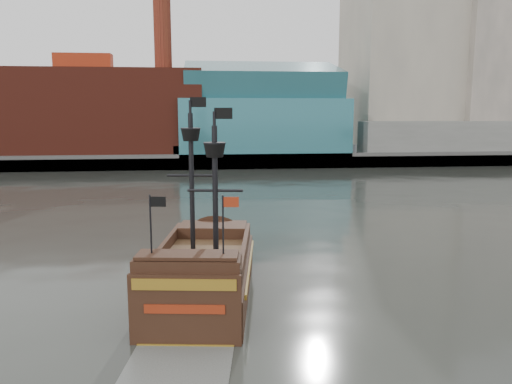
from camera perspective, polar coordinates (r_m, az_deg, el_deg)
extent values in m
plane|color=#292B26|center=(24.71, -2.99, -14.36)|extent=(400.00, 400.00, 0.00)
cube|color=slate|center=(114.96, -5.63, 4.78)|extent=(220.00, 60.00, 2.00)
cube|color=#4C4C49|center=(85.55, -5.40, 3.46)|extent=(220.00, 1.00, 2.60)
cube|color=maroon|center=(96.86, -18.84, 8.54)|extent=(42.00, 18.00, 15.00)
cube|color=#2C6B75|center=(93.33, 0.68, 7.48)|extent=(30.00, 16.00, 10.00)
cube|color=#B3A894|center=(111.60, 16.20, 16.69)|extent=(20.00, 22.00, 46.00)
cube|color=#AFA092|center=(115.55, 25.43, 13.91)|extent=(18.00, 18.00, 38.00)
cube|color=#B3A894|center=(131.36, 17.55, 16.77)|extent=(24.00, 20.00, 52.00)
cube|color=slate|center=(101.47, 22.91, 5.77)|extent=(40.00, 6.00, 6.00)
cylinder|color=maroon|center=(98.52, -10.71, 19.70)|extent=(3.20, 3.20, 22.00)
cube|color=#2C6B75|center=(93.42, 0.69, 12.39)|extent=(28.00, 14.94, 8.78)
cube|color=black|center=(27.76, -5.97, -10.39)|extent=(6.43, 12.28, 2.54)
cube|color=#4E321C|center=(27.31, -6.02, -7.58)|extent=(5.79, 11.06, 0.29)
cube|color=black|center=(31.72, -4.93, -4.54)|extent=(4.43, 2.89, 0.98)
cube|color=black|center=(22.30, -7.78, -9.55)|extent=(4.81, 2.18, 1.76)
cube|color=black|center=(22.04, -8.08, -14.15)|extent=(4.78, 0.89, 3.91)
cube|color=olive|center=(21.34, -8.24, -10.44)|extent=(4.37, 0.67, 0.49)
cube|color=maroon|center=(21.72, -8.17, -13.11)|extent=(3.40, 0.54, 0.39)
cylinder|color=black|center=(27.99, -7.36, 1.11)|extent=(0.31, 0.31, 7.62)
cylinder|color=black|center=(24.66, -4.67, -0.64)|extent=(0.31, 0.31, 7.04)
cone|color=black|center=(27.74, -7.47, 6.51)|extent=(1.21, 1.21, 0.68)
cone|color=black|center=(24.37, -4.75, 4.81)|extent=(1.21, 1.21, 0.68)
cube|color=black|center=(27.65, -6.63, 10.17)|extent=(0.88, 0.15, 0.54)
cube|color=black|center=(24.25, -3.76, 8.96)|extent=(0.88, 0.15, 0.54)
cube|color=gray|center=(21.08, -8.78, -18.82)|extent=(4.59, 4.05, 0.02)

